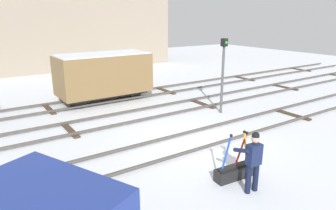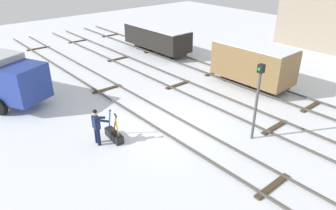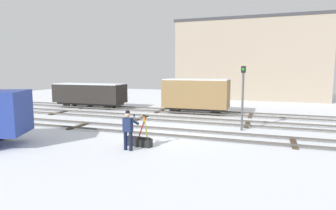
{
  "view_description": "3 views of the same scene",
  "coord_description": "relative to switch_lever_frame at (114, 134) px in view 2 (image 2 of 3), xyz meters",
  "views": [
    {
      "loc": [
        -6.68,
        -8.18,
        4.55
      ],
      "look_at": [
        -0.71,
        0.75,
        1.4
      ],
      "focal_mm": 32.58,
      "sensor_mm": 36.0,
      "label": 1
    },
    {
      "loc": [
        10.26,
        -8.72,
        7.77
      ],
      "look_at": [
        -0.43,
        0.35,
        0.86
      ],
      "focal_mm": 33.71,
      "sensor_mm": 36.0,
      "label": 2
    },
    {
      "loc": [
        4.69,
        -13.92,
        3.42
      ],
      "look_at": [
        -1.01,
        2.21,
        1.24
      ],
      "focal_mm": 30.59,
      "sensor_mm": 36.0,
      "label": 3
    }
  ],
  "objects": [
    {
      "name": "freight_car_mid_siding",
      "position": [
        0.15,
        9.99,
        1.25
      ],
      "size": [
        4.93,
        2.4,
        2.63
      ],
      "rotation": [
        0.0,
        0.0,
        0.02
      ],
      "color": "#2D2B28",
      "rests_on": "ground_plane"
    },
    {
      "name": "rail_worker",
      "position": [
        -0.13,
        -0.73,
        0.71
      ],
      "size": [
        0.57,
        0.68,
        1.71
      ],
      "rotation": [
        0.0,
        0.0,
        -0.08
      ],
      "color": "#111831",
      "rests_on": "ground_plane"
    },
    {
      "name": "track_siding_near",
      "position": [
        0.67,
        6.47,
        -0.14
      ],
      "size": [
        44.0,
        1.94,
        0.18
      ],
      "color": "#4C4742",
      "rests_on": "ground_plane"
    },
    {
      "name": "freight_car_near_switch",
      "position": [
        -9.42,
        9.99,
        1.0
      ],
      "size": [
        6.33,
        2.23,
        2.12
      ],
      "rotation": [
        0.0,
        0.0,
        0.02
      ],
      "color": "#2D2B28",
      "rests_on": "ground_plane"
    },
    {
      "name": "track_siding_far",
      "position": [
        0.67,
        9.99,
        -0.14
      ],
      "size": [
        44.0,
        1.94,
        0.18
      ],
      "color": "#4C4742",
      "rests_on": "ground_plane"
    },
    {
      "name": "switch_lever_frame",
      "position": [
        0.0,
        0.0,
        0.0
      ],
      "size": [
        1.27,
        0.46,
        1.44
      ],
      "rotation": [
        0.0,
        0.0,
        -0.08
      ],
      "color": "black",
      "rests_on": "ground_plane"
    },
    {
      "name": "ground_plane",
      "position": [
        0.67,
        2.67,
        -0.25
      ],
      "size": [
        60.0,
        60.0,
        0.0
      ],
      "primitive_type": "plane",
      "color": "silver"
    },
    {
      "name": "track_main_line",
      "position": [
        0.67,
        2.67,
        -0.13
      ],
      "size": [
        44.0,
        1.94,
        0.18
      ],
      "color": "#4C4742",
      "rests_on": "ground_plane"
    },
    {
      "name": "signal_post",
      "position": [
        4.02,
        4.84,
        1.96
      ],
      "size": [
        0.24,
        0.32,
        3.56
      ],
      "color": "#4C4C4C",
      "rests_on": "ground_plane"
    }
  ]
}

